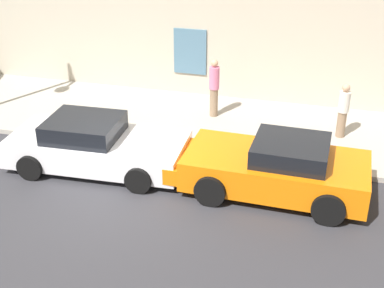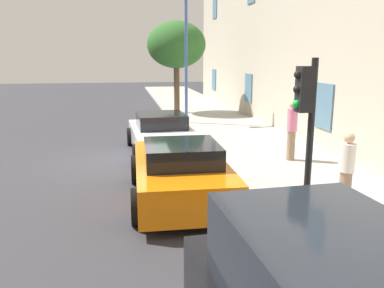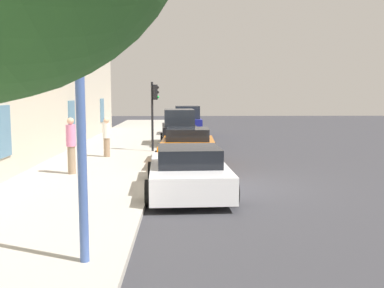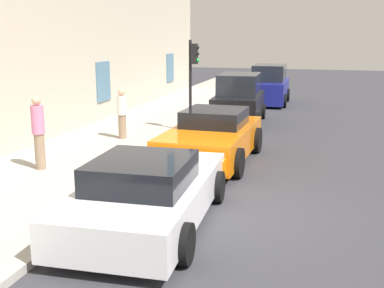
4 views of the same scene
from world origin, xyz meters
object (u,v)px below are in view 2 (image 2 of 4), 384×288
object	(u,v)px
sportscar_red_lead	(163,137)
pedestrian_strolling	(347,169)
street_lamp	(177,34)
pedestrian_admiring	(292,130)
sportscar_yellow_flank	(179,170)
tree_near_kerb	(176,45)
traffic_light	(306,124)

from	to	relation	value
sportscar_red_lead	pedestrian_strolling	distance (m)	6.65
street_lamp	pedestrian_admiring	world-z (taller)	street_lamp
sportscar_yellow_flank	pedestrian_strolling	bearing A→B (deg)	63.92
sportscar_yellow_flank	pedestrian_admiring	world-z (taller)	pedestrian_admiring
tree_near_kerb	street_lamp	distance (m)	3.69
pedestrian_admiring	traffic_light	bearing A→B (deg)	-22.57
sportscar_red_lead	street_lamp	bearing A→B (deg)	167.08
tree_near_kerb	street_lamp	size ratio (longest dim) A/B	0.84
sportscar_yellow_flank	tree_near_kerb	xyz separation A→B (m)	(-13.31, 1.77, 3.22)
sportscar_yellow_flank	street_lamp	xyz separation A→B (m)	(-9.66, 1.31, 3.60)
sportscar_yellow_flank	tree_near_kerb	size ratio (longest dim) A/B	0.93
pedestrian_admiring	sportscar_red_lead	bearing A→B (deg)	-119.08
sportscar_yellow_flank	pedestrian_strolling	xyz separation A→B (m)	(1.59, 3.25, 0.33)
sportscar_yellow_flank	pedestrian_admiring	size ratio (longest dim) A/B	2.59
sportscar_red_lead	traffic_light	size ratio (longest dim) A/B	1.64
sportscar_red_lead	tree_near_kerb	distance (m)	9.78
traffic_light	pedestrian_strolling	size ratio (longest dim) A/B	1.94
traffic_light	street_lamp	world-z (taller)	street_lamp
pedestrian_strolling	traffic_light	bearing A→B (deg)	-46.28
sportscar_yellow_flank	pedestrian_admiring	distance (m)	4.36
street_lamp	sportscar_red_lead	bearing A→B (deg)	-12.92
pedestrian_admiring	pedestrian_strolling	distance (m)	3.83
sportscar_yellow_flank	tree_near_kerb	world-z (taller)	tree_near_kerb
pedestrian_strolling	pedestrian_admiring	bearing A→B (deg)	172.76
sportscar_yellow_flank	traffic_light	bearing A→B (deg)	23.19
tree_near_kerb	pedestrian_strolling	bearing A→B (deg)	5.67
sportscar_yellow_flank	pedestrian_strolling	size ratio (longest dim) A/B	2.96
pedestrian_admiring	pedestrian_strolling	xyz separation A→B (m)	(3.80, -0.48, -0.12)
sportscar_red_lead	tree_near_kerb	size ratio (longest dim) A/B	1.00
tree_near_kerb	traffic_light	distance (m)	16.72
traffic_light	pedestrian_admiring	bearing A→B (deg)	157.43
sportscar_yellow_flank	street_lamp	world-z (taller)	street_lamp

